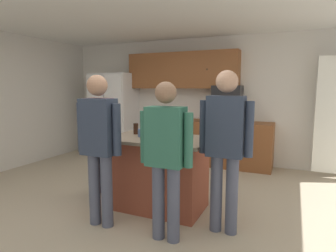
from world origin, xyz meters
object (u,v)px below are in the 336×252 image
object	(u,v)px
microwave_over_range	(227,94)
kitchen_island	(159,172)
person_guest_left	(166,151)
refrigerator	(114,115)
tumbler_amber	(169,136)
glass_dark_ale	(116,133)
serving_tray	(161,137)
person_elder_center	(99,140)
glass_short_whisky	(136,129)
mug_ceramic_white	(147,136)
person_guest_by_door	(225,141)
person_host_foreground	(100,130)
mug_blue_stoneware	(141,133)
glass_pilsner	(162,129)

from	to	relation	value
microwave_over_range	kitchen_island	size ratio (longest dim) A/B	0.43
microwave_over_range	person_guest_left	xyz separation A→B (m)	(0.06, -3.09, -0.51)
refrigerator	tumbler_amber	world-z (taller)	refrigerator
glass_dark_ale	serving_tray	bearing A→B (deg)	21.44
person_elder_center	refrigerator	bearing A→B (deg)	61.42
kitchen_island	person_elder_center	distance (m)	0.96
glass_dark_ale	serving_tray	size ratio (longest dim) A/B	0.30
refrigerator	glass_short_whisky	size ratio (longest dim) A/B	12.59
refrigerator	mug_ceramic_white	xyz separation A→B (m)	(2.22, -2.52, 0.05)
person_guest_by_door	mug_ceramic_white	xyz separation A→B (m)	(-0.96, 0.05, -0.03)
person_elder_center	person_host_foreground	world-z (taller)	person_elder_center
glass_short_whisky	person_elder_center	bearing A→B (deg)	-89.40
refrigerator	person_elder_center	distance (m)	3.51
person_guest_left	kitchen_island	bearing A→B (deg)	0.00
mug_blue_stoneware	glass_short_whisky	bearing A→B (deg)	137.72
person_guest_left	person_host_foreground	world-z (taller)	person_host_foreground
microwave_over_range	glass_short_whisky	distance (m)	2.43
person_host_foreground	tumbler_amber	distance (m)	1.29
serving_tray	refrigerator	bearing A→B (deg)	134.98
refrigerator	glass_dark_ale	bearing A→B (deg)	-54.92
refrigerator	person_guest_left	bearing A→B (deg)	-48.13
person_guest_left	person_host_foreground	distance (m)	1.61
microwave_over_range	kitchen_island	distance (m)	2.61
kitchen_island	serving_tray	xyz separation A→B (m)	(0.05, -0.02, 0.48)
refrigerator	glass_pilsner	bearing A→B (deg)	-43.10
person_elder_center	person_guest_by_door	distance (m)	1.39
person_guest_by_door	glass_dark_ale	distance (m)	1.41
person_elder_center	glass_pilsner	bearing A→B (deg)	9.90
serving_tray	person_guest_by_door	bearing A→B (deg)	-17.12
glass_short_whisky	tumbler_amber	xyz separation A→B (m)	(0.65, -0.36, -0.00)
person_guest_by_door	serving_tray	world-z (taller)	person_guest_by_door
serving_tray	microwave_over_range	bearing A→B (deg)	82.86
person_guest_by_door	glass_dark_ale	bearing A→B (deg)	15.05
glass_pilsner	person_guest_by_door	bearing A→B (deg)	-27.94
kitchen_island	person_guest_by_door	xyz separation A→B (m)	(0.93, -0.29, 0.54)
kitchen_island	glass_pilsner	distance (m)	0.59
microwave_over_range	mug_ceramic_white	xyz separation A→B (m)	(-0.38, -2.64, -0.46)
glass_short_whisky	mug_blue_stoneware	world-z (taller)	glass_short_whisky
glass_dark_ale	tumbler_amber	xyz separation A→B (m)	(0.73, -0.01, 0.01)
microwave_over_range	person_guest_by_door	size ratio (longest dim) A/B	0.32
person_guest_by_door	serving_tray	bearing A→B (deg)	0.35
microwave_over_range	glass_short_whisky	xyz separation A→B (m)	(-0.76, -2.27, -0.44)
microwave_over_range	glass_pilsner	size ratio (longest dim) A/B	3.65
microwave_over_range	serving_tray	bearing A→B (deg)	-97.14
glass_pilsner	tumbler_amber	size ratio (longest dim) A/B	1.07
person_elder_center	tumbler_amber	xyz separation A→B (m)	(0.65, 0.46, 0.02)
kitchen_island	glass_short_whisky	bearing A→B (deg)	163.08
refrigerator	person_elder_center	bearing A→B (deg)	-58.15
kitchen_island	microwave_over_range	bearing A→B (deg)	81.64
glass_dark_ale	tumbler_amber	bearing A→B (deg)	-0.56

